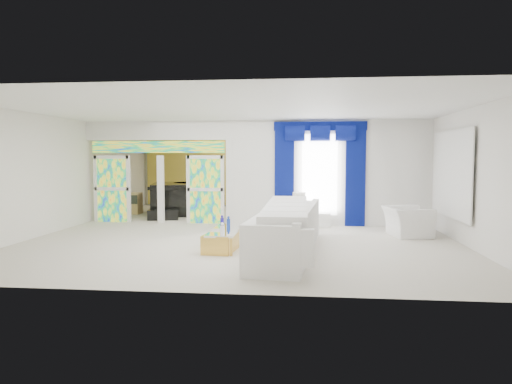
# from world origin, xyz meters

# --- Properties ---
(floor) EXTENTS (12.00, 12.00, 0.00)m
(floor) POSITION_xyz_m (0.00, 0.00, 0.00)
(floor) COLOR #B7AF9E
(floor) RESTS_ON ground
(dividing_wall) EXTENTS (5.70, 0.18, 3.00)m
(dividing_wall) POSITION_xyz_m (2.15, 1.00, 1.50)
(dividing_wall) COLOR white
(dividing_wall) RESTS_ON ground
(dividing_header) EXTENTS (4.30, 0.18, 0.55)m
(dividing_header) POSITION_xyz_m (-2.85, 1.00, 2.73)
(dividing_header) COLOR white
(dividing_header) RESTS_ON dividing_wall
(stained_panel_left) EXTENTS (0.95, 0.04, 2.00)m
(stained_panel_left) POSITION_xyz_m (-4.28, 1.00, 1.00)
(stained_panel_left) COLOR #994C3F
(stained_panel_left) RESTS_ON ground
(stained_panel_right) EXTENTS (0.95, 0.04, 2.00)m
(stained_panel_right) POSITION_xyz_m (-1.42, 1.00, 1.00)
(stained_panel_right) COLOR #994C3F
(stained_panel_right) RESTS_ON ground
(stained_transom) EXTENTS (4.00, 0.05, 0.35)m
(stained_transom) POSITION_xyz_m (-2.85, 1.00, 2.25)
(stained_transom) COLOR #994C3F
(stained_transom) RESTS_ON dividing_header
(window_pane) EXTENTS (1.00, 0.02, 2.30)m
(window_pane) POSITION_xyz_m (1.90, 0.90, 1.45)
(window_pane) COLOR white
(window_pane) RESTS_ON dividing_wall
(blue_drape_left) EXTENTS (0.55, 0.10, 2.80)m
(blue_drape_left) POSITION_xyz_m (0.90, 0.87, 1.40)
(blue_drape_left) COLOR #04084B
(blue_drape_left) RESTS_ON ground
(blue_drape_right) EXTENTS (0.55, 0.10, 2.80)m
(blue_drape_right) POSITION_xyz_m (2.90, 0.87, 1.40)
(blue_drape_right) COLOR #04084B
(blue_drape_right) RESTS_ON ground
(blue_pelmet) EXTENTS (2.60, 0.12, 0.25)m
(blue_pelmet) POSITION_xyz_m (1.90, 0.87, 2.82)
(blue_pelmet) COLOR #04084B
(blue_pelmet) RESTS_ON dividing_wall
(wall_mirror) EXTENTS (0.04, 2.70, 1.90)m
(wall_mirror) POSITION_xyz_m (4.94, -1.00, 1.55)
(wall_mirror) COLOR white
(wall_mirror) RESTS_ON ground
(gold_curtains) EXTENTS (9.70, 0.12, 2.90)m
(gold_curtains) POSITION_xyz_m (0.00, 5.90, 1.50)
(gold_curtains) COLOR gold
(gold_curtains) RESTS_ON ground
(white_sofa) EXTENTS (1.39, 4.60, 0.86)m
(white_sofa) POSITION_xyz_m (1.14, -2.95, 0.43)
(white_sofa) COLOR white
(white_sofa) RESTS_ON ground
(coffee_table) EXTENTS (0.73, 1.75, 0.38)m
(coffee_table) POSITION_xyz_m (-0.21, -2.65, 0.19)
(coffee_table) COLOR gold
(coffee_table) RESTS_ON ground
(console_table) EXTENTS (1.15, 0.37, 0.38)m
(console_table) POSITION_xyz_m (1.63, 0.65, 0.19)
(console_table) COLOR white
(console_table) RESTS_ON ground
(table_lamp) EXTENTS (0.36, 0.36, 0.58)m
(table_lamp) POSITION_xyz_m (1.33, 0.65, 0.67)
(table_lamp) COLOR white
(table_lamp) RESTS_ON console_table
(armchair) EXTENTS (1.14, 1.25, 0.72)m
(armchair) POSITION_xyz_m (4.00, -0.74, 0.36)
(armchair) COLOR white
(armchair) RESTS_ON ground
(grand_piano) EXTENTS (2.00, 2.38, 1.05)m
(grand_piano) POSITION_xyz_m (-2.90, 3.18, 0.53)
(grand_piano) COLOR black
(grand_piano) RESTS_ON ground
(piano_bench) EXTENTS (1.00, 0.56, 0.31)m
(piano_bench) POSITION_xyz_m (-2.90, 1.58, 0.16)
(piano_bench) COLOR black
(piano_bench) RESTS_ON ground
(tv_console) EXTENTS (0.53, 0.48, 0.73)m
(tv_console) POSITION_xyz_m (-4.40, 3.04, 0.36)
(tv_console) COLOR tan
(tv_console) RESTS_ON ground
(chandelier) EXTENTS (0.60, 0.60, 0.60)m
(chandelier) POSITION_xyz_m (-2.30, 3.40, 2.65)
(chandelier) COLOR gold
(chandelier) RESTS_ON ceiling
(decanters) EXTENTS (0.15, 0.98, 0.27)m
(decanters) POSITION_xyz_m (-0.26, -2.57, 0.48)
(decanters) COLOR #1F1592
(decanters) RESTS_ON coffee_table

